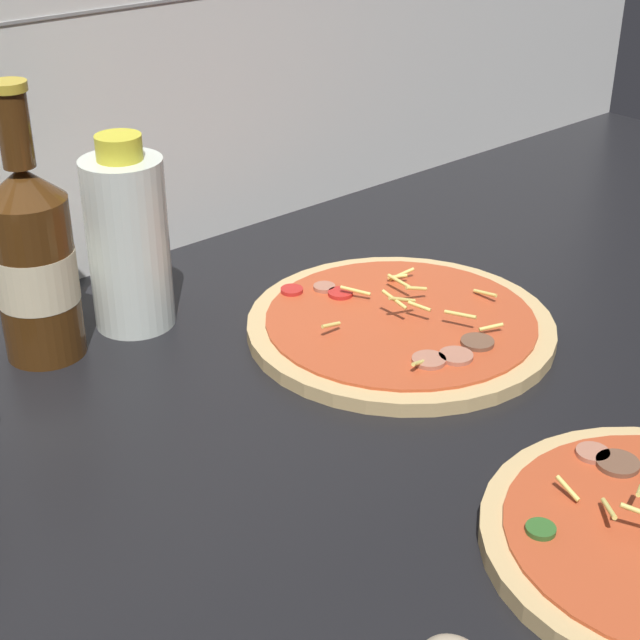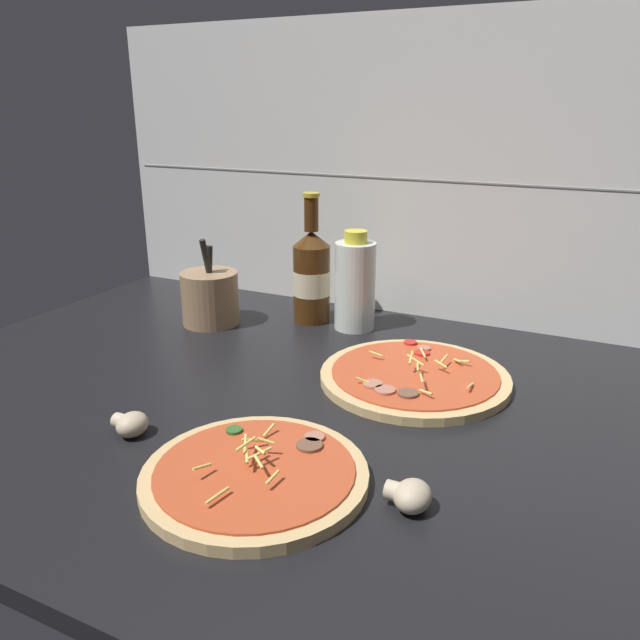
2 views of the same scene
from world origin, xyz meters
TOP-DOWN VIEW (x-y plane):
  - counter_slab at (0.00, 0.00)cm, footprint 160.00×90.00cm
  - pizza_far at (-0.03, 13.73)cm, footprint 29.73×29.73cm
  - beer_bottle at (-27.70, 32.70)cm, footprint 7.39×7.39cm
  - oil_bottle at (-18.28, 32.42)cm, footprint 7.79×7.79cm

SIDE VIEW (x-z plane):
  - counter_slab at x=0.00cm, z-range 0.00..2.50cm
  - pizza_far at x=-0.03cm, z-range 1.09..5.56cm
  - oil_bottle at x=-18.28cm, z-range 1.73..20.86cm
  - beer_bottle at x=-27.70cm, z-range -0.81..24.69cm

